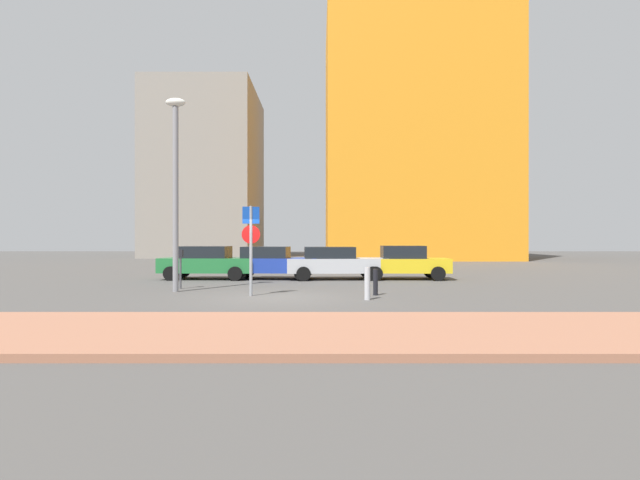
{
  "coord_description": "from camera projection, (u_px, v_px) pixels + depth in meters",
  "views": [
    {
      "loc": [
        1.39,
        -15.56,
        1.85
      ],
      "look_at": [
        1.44,
        1.46,
        1.82
      ],
      "focal_mm": 27.69,
      "sensor_mm": 36.0,
      "label": 1
    }
  ],
  "objects": [
    {
      "name": "parked_car_green",
      "position": [
        206.0,
        262.0,
        22.82
      ],
      "size": [
        4.33,
        2.14,
        1.52
      ],
      "color": "#237238",
      "rests_on": "ground"
    },
    {
      "name": "street_lamp",
      "position": [
        174.0,
        177.0,
        17.3
      ],
      "size": [
        0.7,
        0.36,
        6.81
      ],
      "color": "gray",
      "rests_on": "ground"
    },
    {
      "name": "parked_car_yellow",
      "position": [
        402.0,
        262.0,
        22.75
      ],
      "size": [
        4.11,
        2.04,
        1.55
      ],
      "color": "gold",
      "rests_on": "ground"
    },
    {
      "name": "parking_sign_post",
      "position": [
        250.0,
        239.0,
        16.05
      ],
      "size": [
        0.59,
        0.17,
        2.94
      ],
      "color": "gray",
      "rests_on": "ground"
    },
    {
      "name": "parking_meter",
      "position": [
        179.0,
        264.0,
        18.38
      ],
      "size": [
        0.18,
        0.14,
        1.45
      ],
      "color": "#4C4C51",
      "rests_on": "ground"
    },
    {
      "name": "parked_car_blue",
      "position": [
        270.0,
        262.0,
        22.87
      ],
      "size": [
        4.28,
        2.3,
        1.5
      ],
      "color": "#1E389E",
      "rests_on": "ground"
    },
    {
      "name": "traffic_bollard_near",
      "position": [
        366.0,
        284.0,
        15.02
      ],
      "size": [
        0.18,
        0.18,
        0.99
      ],
      "primitive_type": "cylinder",
      "color": "#B7B7BC",
      "rests_on": "ground"
    },
    {
      "name": "ground_plane",
      "position": [
        275.0,
        298.0,
        15.56
      ],
      "size": [
        120.0,
        120.0,
        0.0
      ],
      "primitive_type": "plane",
      "color": "#4C4947"
    },
    {
      "name": "parked_car_silver",
      "position": [
        333.0,
        262.0,
        22.72
      ],
      "size": [
        4.62,
        2.25,
        1.5
      ],
      "color": "#B7BABF",
      "rests_on": "ground"
    },
    {
      "name": "traffic_bollard_mid",
      "position": [
        374.0,
        282.0,
        16.25
      ],
      "size": [
        0.16,
        0.16,
        0.87
      ],
      "primitive_type": "cylinder",
      "color": "black",
      "rests_on": "ground"
    },
    {
      "name": "building_colorful_midrise",
      "position": [
        410.0,
        139.0,
        48.43
      ],
      "size": [
        16.61,
        15.39,
        23.33
      ],
      "primitive_type": "cube",
      "color": "orange",
      "rests_on": "ground"
    },
    {
      "name": "sidewalk_brick",
      "position": [
        246.0,
        332.0,
        9.45
      ],
      "size": [
        40.0,
        4.23,
        0.14
      ],
      "primitive_type": "cube",
      "color": "#9E664C",
      "rests_on": "ground"
    },
    {
      "name": "building_under_construction",
      "position": [
        206.0,
        175.0,
        53.52
      ],
      "size": [
        10.69,
        13.64,
        17.75
      ],
      "primitive_type": "cube",
      "color": "gray",
      "rests_on": "ground"
    }
  ]
}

